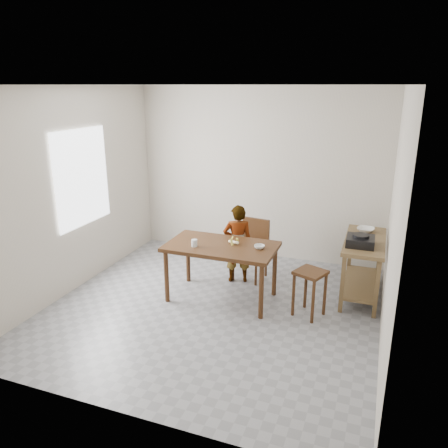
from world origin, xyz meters
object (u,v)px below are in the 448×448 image
(stool, at_px, (309,293))
(dining_table, at_px, (221,272))
(child, at_px, (238,244))
(dining_chair, at_px, (250,250))
(prep_counter, at_px, (362,268))

(stool, bearing_deg, dining_table, 177.43)
(child, height_order, stool, child)
(dining_chair, xyz_separation_m, stool, (0.99, -0.78, -0.14))
(prep_counter, height_order, stool, prep_counter)
(child, bearing_deg, stool, 129.49)
(dining_table, relative_size, dining_chair, 1.62)
(dining_table, height_order, child, child)
(child, bearing_deg, dining_chair, -155.94)
(child, xyz_separation_m, stool, (1.13, -0.64, -0.27))
(prep_counter, relative_size, child, 1.06)
(dining_table, xyz_separation_m, dining_chair, (0.17, 0.73, 0.06))
(dining_table, height_order, stool, dining_table)
(dining_table, bearing_deg, stool, -2.57)
(dining_table, xyz_separation_m, prep_counter, (1.72, 0.70, 0.03))
(child, xyz_separation_m, dining_chair, (0.14, 0.14, -0.13))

